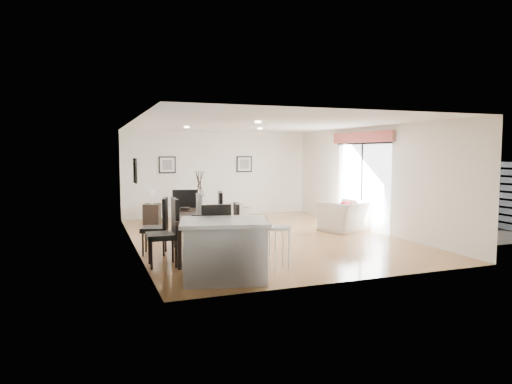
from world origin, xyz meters
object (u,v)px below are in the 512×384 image
object	(u,v)px
dining_chair_efar	(227,217)
sofa	(216,211)
coffee_table	(200,221)
bar_stool	(279,233)
armchair	(346,216)
dining_chair_enear	(243,228)
kitchen_island	(224,250)
dining_chair_wfar	(159,223)
dining_chair_head	(218,235)
dining_chair_foot	(186,214)
side_table	(152,214)
dining_chair_wnear	(168,228)
dining_table	(200,218)

from	to	relation	value
dining_chair_efar	sofa	bearing A→B (deg)	0.21
coffee_table	dining_chair_efar	bearing A→B (deg)	-84.99
bar_stool	armchair	bearing A→B (deg)	44.59
armchair	bar_stool	size ratio (longest dim) A/B	1.47
sofa	dining_chair_efar	size ratio (longest dim) A/B	1.56
sofa	dining_chair_enear	distance (m)	4.98
kitchen_island	dining_chair_wfar	bearing A→B (deg)	121.11
sofa	dining_chair_enear	size ratio (longest dim) A/B	1.77
dining_chair_head	kitchen_island	xyz separation A→B (m)	(-0.03, -0.50, -0.15)
dining_chair_foot	coffee_table	xyz separation A→B (m)	(0.77, 1.88, -0.48)
dining_chair_enear	armchair	bearing A→B (deg)	-49.55
dining_chair_head	side_table	distance (m)	5.59
dining_chair_wfar	dining_chair_wnear	bearing A→B (deg)	15.90
sofa	dining_chair_efar	xyz separation A→B (m)	(-0.84, -3.89, 0.40)
dining_chair_wnear	coffee_table	world-z (taller)	dining_chair_wnear
dining_chair_foot	armchair	bearing A→B (deg)	-164.59
sofa	armchair	world-z (taller)	armchair
dining_chair_wfar	kitchen_island	size ratio (longest dim) A/B	0.71
dining_chair_head	kitchen_island	size ratio (longest dim) A/B	0.72
dining_chair_foot	dining_chair_wfar	bearing A→B (deg)	59.79
dining_chair_wnear	dining_chair_efar	xyz separation A→B (m)	(1.41, 1.04, -0.00)
sofa	armchair	size ratio (longest dim) A/B	1.59
dining_table	side_table	bearing A→B (deg)	102.86
armchair	kitchen_island	world-z (taller)	kitchen_island
armchair	dining_chair_head	xyz separation A→B (m)	(-4.22, -2.75, 0.25)
dining_chair_wnear	dining_chair_foot	size ratio (longest dim) A/B	0.99
side_table	kitchen_island	size ratio (longest dim) A/B	0.37
dining_chair_wfar	sofa	bearing A→B (deg)	165.46
dining_chair_enear	bar_stool	xyz separation A→B (m)	(0.22, -1.26, 0.10)
sofa	dining_chair_wfar	xyz separation A→B (m)	(-2.26, -3.94, 0.36)
sofa	dining_table	world-z (taller)	dining_table
dining_chair_efar	kitchen_island	world-z (taller)	dining_chair_efar
dining_table	dining_chair_efar	size ratio (longest dim) A/B	1.77
dining_chair_wnear	dining_chair_head	world-z (taller)	dining_chair_wnear
dining_chair_wfar	coffee_table	world-z (taller)	dining_chair_wfar
dining_chair_wnear	dining_chair_wfar	distance (m)	0.99
dining_chair_wfar	dining_chair_foot	world-z (taller)	dining_chair_foot
side_table	armchair	bearing A→B (deg)	-31.67
dining_chair_wfar	dining_chair_enear	bearing A→B (deg)	71.26
dining_chair_head	bar_stool	world-z (taller)	dining_chair_head
dining_table	coffee_table	world-z (taller)	dining_table
armchair	bar_stool	xyz separation A→B (m)	(-3.29, -3.25, 0.31)
sofa	coffee_table	world-z (taller)	sofa
dining_chair_wfar	bar_stool	distance (m)	2.77
dining_chair_wnear	kitchen_island	xyz separation A→B (m)	(0.68, -1.24, -0.19)
dining_table	side_table	world-z (taller)	dining_table
coffee_table	armchair	bearing A→B (deg)	-18.99
sofa	side_table	bearing A→B (deg)	-0.02
dining_chair_enear	kitchen_island	distance (m)	1.47
dining_chair_foot	side_table	world-z (taller)	dining_chair_foot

